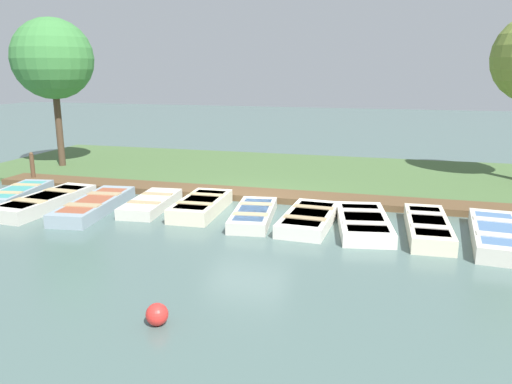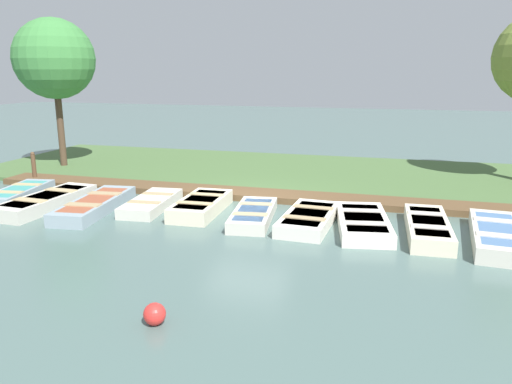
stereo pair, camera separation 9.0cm
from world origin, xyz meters
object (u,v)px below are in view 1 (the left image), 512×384
rowboat_7 (363,222)px  rowboat_3 (151,203)px  rowboat_5 (253,214)px  rowboat_4 (201,205)px  rowboat_8 (428,227)px  rowboat_9 (497,235)px  rowboat_0 (17,194)px  park_tree_far_left (53,59)px  rowboat_1 (46,202)px  buoy (157,314)px  rowboat_6 (309,218)px  rowboat_2 (94,205)px  mooring_post_near (32,167)px

rowboat_7 → rowboat_3: bearing=-102.2°
rowboat_3 → rowboat_5: (0.35, 3.25, 0.00)m
rowboat_4 → rowboat_8: bearing=84.6°
rowboat_9 → rowboat_0: bearing=-86.8°
park_tree_far_left → rowboat_8: bearing=70.5°
rowboat_3 → rowboat_8: 7.80m
rowboat_1 → rowboat_7: 9.25m
buoy → rowboat_3: bearing=-152.5°
rowboat_0 → buoy: size_ratio=7.80×
rowboat_7 → rowboat_6: bearing=-97.6°
rowboat_0 → rowboat_8: size_ratio=0.92×
rowboat_2 → park_tree_far_left: (-5.34, -4.92, 4.22)m
mooring_post_near → buoy: bearing=47.2°
rowboat_2 → mooring_post_near: (-2.75, -4.27, 0.38)m
rowboat_5 → rowboat_9: 6.09m
rowboat_6 → rowboat_9: bearing=90.2°
rowboat_3 → rowboat_7: bearing=82.4°
rowboat_1 → rowboat_9: 12.37m
rowboat_5 → rowboat_8: bearing=82.6°
rowboat_1 → rowboat_7: size_ratio=1.08×
rowboat_2 → rowboat_3: (-0.71, 1.46, -0.02)m
rowboat_3 → rowboat_7: (0.34, 6.21, 0.01)m
rowboat_6 → rowboat_8: 3.00m
rowboat_2 → rowboat_7: rowboat_2 is taller
rowboat_0 → buoy: rowboat_0 is taller
buoy → park_tree_far_left: (-10.94, -9.66, 4.22)m
rowboat_1 → rowboat_4: (-0.78, 4.62, 0.01)m
rowboat_8 → rowboat_9: (0.21, 1.55, -0.00)m
rowboat_5 → rowboat_8: 4.54m
rowboat_3 → rowboat_9: 9.36m
rowboat_7 → rowboat_1: bearing=-96.2°
rowboat_5 → rowboat_7: (-0.01, 2.95, 0.01)m
rowboat_2 → buoy: (5.60, 4.74, -0.00)m
rowboat_5 → rowboat_9: size_ratio=0.85×
mooring_post_near → rowboat_7: bearing=78.7°
rowboat_1 → rowboat_5: rowboat_1 is taller
rowboat_6 → rowboat_7: rowboat_6 is taller
rowboat_0 → rowboat_3: 4.57m
rowboat_0 → park_tree_far_left: 6.65m
rowboat_5 → park_tree_far_left: 11.64m
rowboat_7 → mooring_post_near: (-2.38, -11.94, 0.40)m
rowboat_7 → rowboat_4: bearing=-102.9°
rowboat_0 → rowboat_6: 9.36m
rowboat_1 → mooring_post_near: size_ratio=3.05×
rowboat_0 → rowboat_5: 7.82m
rowboat_6 → mooring_post_near: 10.80m
rowboat_4 → rowboat_5: 1.69m
rowboat_4 → rowboat_7: rowboat_4 is taller
rowboat_5 → rowboat_8: (0.04, 4.54, 0.03)m
rowboat_9 → park_tree_far_left: park_tree_far_left is taller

